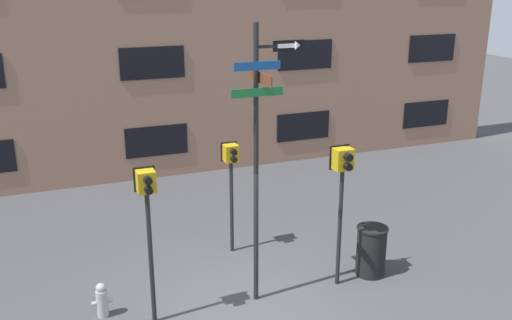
# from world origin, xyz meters

# --- Properties ---
(ground_plane) EXTENTS (60.00, 60.00, 0.00)m
(ground_plane) POSITION_xyz_m (0.00, 0.00, 0.00)
(ground_plane) COLOR #424244
(street_sign_pole) EXTENTS (1.32, 1.07, 5.08)m
(street_sign_pole) POSITION_xyz_m (0.35, 0.27, 3.02)
(street_sign_pole) COLOR black
(street_sign_pole) RESTS_ON ground_plane
(pedestrian_signal_left) EXTENTS (0.36, 0.40, 2.83)m
(pedestrian_signal_left) POSITION_xyz_m (-1.64, 0.22, 2.19)
(pedestrian_signal_left) COLOR black
(pedestrian_signal_left) RESTS_ON ground_plane
(pedestrian_signal_right) EXTENTS (0.40, 0.40, 2.82)m
(pedestrian_signal_right) POSITION_xyz_m (1.99, 0.21, 2.23)
(pedestrian_signal_right) COLOR black
(pedestrian_signal_right) RESTS_ON ground_plane
(pedestrian_signal_across) EXTENTS (0.35, 0.40, 2.47)m
(pedestrian_signal_across) POSITION_xyz_m (0.51, 2.30, 1.91)
(pedestrian_signal_across) COLOR black
(pedestrian_signal_across) RESTS_ON ground_plane
(fire_hydrant) EXTENTS (0.36, 0.20, 0.65)m
(fire_hydrant) POSITION_xyz_m (-2.47, 0.73, 0.31)
(fire_hydrant) COLOR #A5A5A8
(fire_hydrant) RESTS_ON ground_plane
(trash_bin) EXTENTS (0.63, 0.63, 1.03)m
(trash_bin) POSITION_xyz_m (2.80, 0.31, 0.52)
(trash_bin) COLOR black
(trash_bin) RESTS_ON ground_plane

